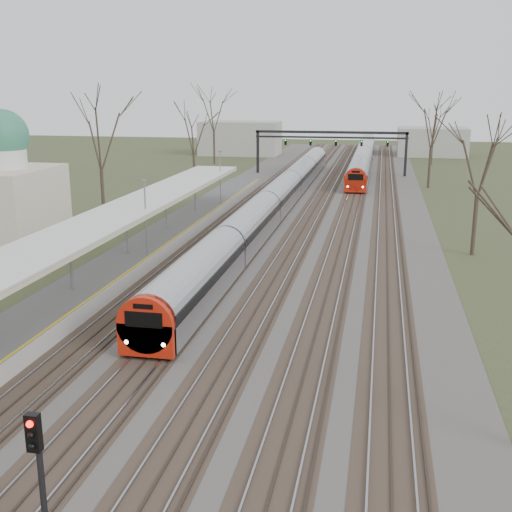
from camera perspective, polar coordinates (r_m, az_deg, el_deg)
The scene contains 9 objects.
track_bed at distance 61.50m, azimuth 4.31°, elevation 3.70°, with size 24.00×160.00×0.22m.
platform at distance 46.86m, azimuth -9.67°, elevation 0.62°, with size 3.50×69.00×1.00m, color #9E9B93.
canopy at distance 42.04m, azimuth -12.01°, elevation 3.68°, with size 4.10×50.00×3.11m.
signal_gantry at distance 90.50m, azimuth 6.68°, elevation 10.24°, with size 21.00×0.59×6.08m.
tree_west_far at distance 58.38m, azimuth -13.78°, elevation 10.62°, with size 5.50×5.50×11.33m.
tree_east_far at distance 47.69m, azimuth 19.34°, elevation 8.53°, with size 5.00×5.00×10.30m.
train_near at distance 63.60m, azimuth 2.07°, elevation 5.39°, with size 2.62×75.21×3.05m.
train_far at distance 103.45m, azimuth 9.54°, elevation 8.77°, with size 2.62×60.21×3.05m.
signal_post at distance 17.51m, azimuth -18.78°, elevation -17.00°, with size 0.35×0.45×4.10m.
Camera 1 is at (7.22, -5.00, 11.68)m, focal length 45.00 mm.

